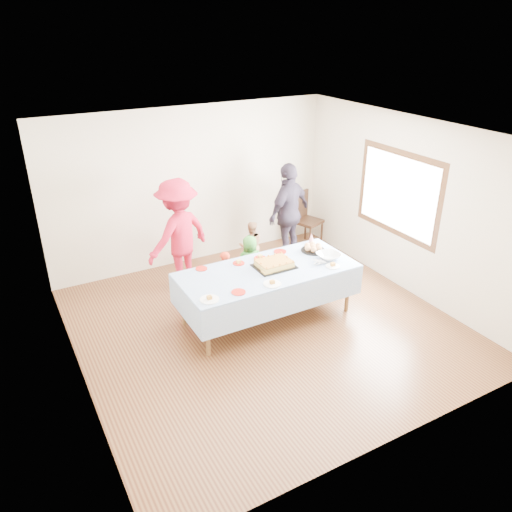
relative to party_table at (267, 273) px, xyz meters
The scene contains 22 objects.
ground 0.76m from the party_table, 128.46° to the right, with size 5.00×5.00×0.00m, color #4A2515.
room_walls 1.06m from the party_table, 115.59° to the right, with size 5.04×5.04×2.72m.
party_table is the anchor object (origin of this frame).
birthday_cake 0.16m from the party_table, 11.30° to the left, with size 0.55×0.42×0.10m.
rolls_tray 0.93m from the party_table, 12.39° to the left, with size 0.36×0.36×0.11m.
punch_bowl 0.97m from the party_table, ahead, with size 0.34×0.34×0.08m, color silver.
party_hat 1.16m from the party_table, 23.51° to the left, with size 0.09×0.09×0.16m, color silver.
fork_pile 0.74m from the party_table, 16.76° to the right, with size 0.24×0.18×0.07m, color white, non-canonical shape.
plate_red_far_a 0.93m from the party_table, 150.17° to the left, with size 0.17×0.17×0.01m, color red.
plate_red_far_b 0.45m from the party_table, 126.77° to the left, with size 0.17×0.17×0.01m, color red.
plate_red_far_c 0.37m from the party_table, 77.08° to the left, with size 0.18×0.18×0.01m, color red.
plate_red_far_d 0.61m from the party_table, 41.84° to the left, with size 0.19×0.19×0.01m, color red.
plate_red_near 0.75m from the party_table, 149.82° to the right, with size 0.19×0.19×0.01m, color red.
plate_white_left 1.11m from the party_table, 160.77° to the right, with size 0.24×0.24×0.01m, color white.
plate_white_mid 0.43m from the party_table, 112.00° to the right, with size 0.24×0.24×0.01m, color white.
plate_white_right 0.93m from the party_table, 23.24° to the right, with size 0.20×0.20×0.01m, color white.
dining_chair 2.74m from the party_table, 44.88° to the left, with size 0.57×0.57×1.03m.
toddler_left 0.86m from the party_table, 113.43° to the left, with size 0.30×0.20×0.82m, color red.
toddler_mid 0.96m from the party_table, 77.23° to the left, with size 0.44×0.29×0.90m, color #327F2A.
toddler_right 1.62m from the party_table, 69.88° to the left, with size 0.42×0.33×0.86m, color #AA774F.
adult_left 1.70m from the party_table, 115.50° to the left, with size 1.15×0.66×1.79m, color red.
adult_right 2.00m from the party_table, 49.16° to the left, with size 1.04×0.43×1.77m, color #2F2736.
Camera 1 is at (-3.01, -5.17, 3.95)m, focal length 35.00 mm.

